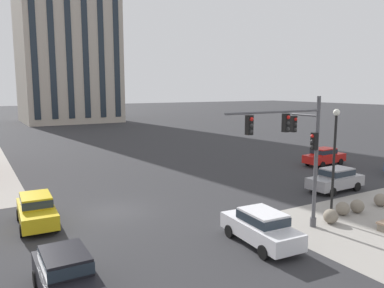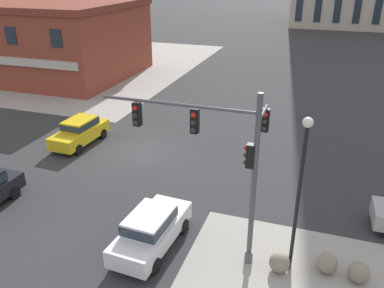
# 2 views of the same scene
# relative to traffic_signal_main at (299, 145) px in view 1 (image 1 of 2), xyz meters

# --- Properties ---
(ground_plane) EXTENTS (320.00, 320.00, 0.00)m
(ground_plane) POSITION_rel_traffic_signal_main_xyz_m (-7.31, 7.64, -4.47)
(ground_plane) COLOR #2D2D30
(traffic_signal_main) EXTENTS (6.04, 2.09, 6.97)m
(traffic_signal_main) POSITION_rel_traffic_signal_main_xyz_m (0.00, 0.00, 0.00)
(traffic_signal_main) COLOR #4C4C51
(traffic_signal_main) RESTS_ON ground
(bollard_sphere_curb_a) EXTENTS (0.80, 0.80, 0.80)m
(bollard_sphere_curb_a) POSITION_rel_traffic_signal_main_xyz_m (2.32, -0.35, -4.07)
(bollard_sphere_curb_a) COLOR gray
(bollard_sphere_curb_a) RESTS_ON ground
(bollard_sphere_curb_b) EXTENTS (0.80, 0.80, 0.80)m
(bollard_sphere_curb_b) POSITION_rel_traffic_signal_main_xyz_m (4.04, 0.20, -4.07)
(bollard_sphere_curb_b) COLOR gray
(bollard_sphere_curb_b) RESTS_ON ground
(bollard_sphere_curb_c) EXTENTS (0.80, 0.80, 0.80)m
(bollard_sphere_curb_c) POSITION_rel_traffic_signal_main_xyz_m (5.17, 0.05, -4.07)
(bollard_sphere_curb_c) COLOR gray
(bollard_sphere_curb_c) RESTS_ON ground
(bollard_sphere_curb_d) EXTENTS (0.80, 0.80, 0.80)m
(bollard_sphere_curb_d) POSITION_rel_traffic_signal_main_xyz_m (7.57, 0.12, -4.07)
(bollard_sphere_curb_d) COLOR gray
(bollard_sphere_curb_d) RESTS_ON ground
(street_lamp_corner_near) EXTENTS (0.36, 0.36, 6.26)m
(street_lamp_corner_near) POSITION_rel_traffic_signal_main_xyz_m (2.69, -0.06, -0.63)
(street_lamp_corner_near) COLOR black
(street_lamp_corner_near) RESTS_ON ground
(car_main_northbound_far) EXTENTS (4.48, 2.05, 1.68)m
(car_main_northbound_far) POSITION_rel_traffic_signal_main_xyz_m (14.86, 10.74, -3.56)
(car_main_northbound_far) COLOR red
(car_main_northbound_far) RESTS_ON ground
(car_cross_eastbound) EXTENTS (1.95, 4.43, 1.68)m
(car_cross_eastbound) POSITION_rel_traffic_signal_main_xyz_m (-11.85, -0.66, -3.56)
(car_cross_eastbound) COLOR black
(car_cross_eastbound) RESTS_ON ground
(car_cross_westbound) EXTENTS (2.11, 4.51, 1.68)m
(car_cross_westbound) POSITION_rel_traffic_signal_main_xyz_m (-2.90, -0.61, -3.56)
(car_cross_westbound) COLOR silver
(car_cross_westbound) RESTS_ON ground
(car_parked_curb) EXTENTS (4.44, 1.97, 1.68)m
(car_parked_curb) POSITION_rel_traffic_signal_main_xyz_m (8.08, 3.96, -3.56)
(car_parked_curb) COLOR #99999E
(car_parked_curb) RESTS_ON ground
(car_main_mid) EXTENTS (2.06, 4.48, 1.68)m
(car_main_mid) POSITION_rel_traffic_signal_main_xyz_m (-11.62, 7.55, -3.56)
(car_main_mid) COLOR gold
(car_main_mid) RESTS_ON ground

